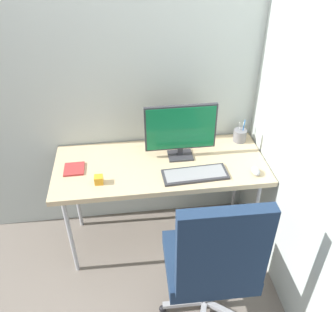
{
  "coord_description": "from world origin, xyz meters",
  "views": [
    {
      "loc": [
        -0.21,
        -1.99,
        2.23
      ],
      "look_at": [
        0.04,
        -0.06,
        0.85
      ],
      "focal_mm": 38.22,
      "sensor_mm": 36.0,
      "label": 1
    }
  ],
  "objects_px": {
    "notebook": "(74,169)",
    "monitor": "(181,130)",
    "desk_clamp_accessory": "(99,180)",
    "keyboard": "(195,174)",
    "mouse": "(256,171)",
    "office_chair": "(213,261)",
    "pen_holder": "(240,135)"
  },
  "relations": [
    {
      "from": "office_chair",
      "to": "notebook",
      "type": "distance_m",
      "value": 1.11
    },
    {
      "from": "pen_holder",
      "to": "desk_clamp_accessory",
      "type": "bearing_deg",
      "value": -160.37
    },
    {
      "from": "mouse",
      "to": "pen_holder",
      "type": "xyz_separation_m",
      "value": [
        0.01,
        0.41,
        0.03
      ]
    },
    {
      "from": "keyboard",
      "to": "monitor",
      "type": "bearing_deg",
      "value": 104.51
    },
    {
      "from": "office_chair",
      "to": "mouse",
      "type": "xyz_separation_m",
      "value": [
        0.4,
        0.54,
        0.18
      ]
    },
    {
      "from": "notebook",
      "to": "desk_clamp_accessory",
      "type": "bearing_deg",
      "value": -45.13
    },
    {
      "from": "notebook",
      "to": "monitor",
      "type": "bearing_deg",
      "value": 4.64
    },
    {
      "from": "keyboard",
      "to": "desk_clamp_accessory",
      "type": "distance_m",
      "value": 0.63
    },
    {
      "from": "monitor",
      "to": "desk_clamp_accessory",
      "type": "height_order",
      "value": "monitor"
    },
    {
      "from": "mouse",
      "to": "pen_holder",
      "type": "height_order",
      "value": "pen_holder"
    },
    {
      "from": "office_chair",
      "to": "desk_clamp_accessory",
      "type": "xyz_separation_m",
      "value": [
        -0.63,
        0.58,
        0.19
      ]
    },
    {
      "from": "mouse",
      "to": "notebook",
      "type": "distance_m",
      "value": 1.22
    },
    {
      "from": "monitor",
      "to": "notebook",
      "type": "bearing_deg",
      "value": -174.59
    },
    {
      "from": "keyboard",
      "to": "desk_clamp_accessory",
      "type": "relative_size",
      "value": 8.01
    },
    {
      "from": "pen_holder",
      "to": "notebook",
      "type": "distance_m",
      "value": 1.23
    },
    {
      "from": "mouse",
      "to": "desk_clamp_accessory",
      "type": "relative_size",
      "value": 1.72
    },
    {
      "from": "monitor",
      "to": "desk_clamp_accessory",
      "type": "distance_m",
      "value": 0.64
    },
    {
      "from": "desk_clamp_accessory",
      "to": "notebook",
      "type": "bearing_deg",
      "value": 135.64
    },
    {
      "from": "pen_holder",
      "to": "desk_clamp_accessory",
      "type": "distance_m",
      "value": 1.11
    },
    {
      "from": "monitor",
      "to": "mouse",
      "type": "relative_size",
      "value": 5.24
    },
    {
      "from": "office_chair",
      "to": "monitor",
      "type": "relative_size",
      "value": 2.25
    },
    {
      "from": "keyboard",
      "to": "pen_holder",
      "type": "distance_m",
      "value": 0.56
    },
    {
      "from": "mouse",
      "to": "pen_holder",
      "type": "distance_m",
      "value": 0.41
    },
    {
      "from": "office_chair",
      "to": "mouse",
      "type": "distance_m",
      "value": 0.7
    },
    {
      "from": "keyboard",
      "to": "mouse",
      "type": "relative_size",
      "value": 4.67
    },
    {
      "from": "mouse",
      "to": "notebook",
      "type": "height_order",
      "value": "mouse"
    },
    {
      "from": "office_chair",
      "to": "mouse",
      "type": "relative_size",
      "value": 11.77
    },
    {
      "from": "desk_clamp_accessory",
      "to": "keyboard",
      "type": "bearing_deg",
      "value": -0.23
    },
    {
      "from": "mouse",
      "to": "desk_clamp_accessory",
      "type": "distance_m",
      "value": 1.03
    },
    {
      "from": "notebook",
      "to": "keyboard",
      "type": "bearing_deg",
      "value": -12.79
    },
    {
      "from": "mouse",
      "to": "notebook",
      "type": "bearing_deg",
      "value": 170.19
    },
    {
      "from": "monitor",
      "to": "mouse",
      "type": "height_order",
      "value": "monitor"
    }
  ]
}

